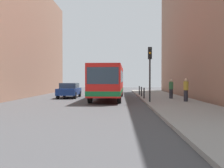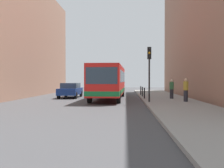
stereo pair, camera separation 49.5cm
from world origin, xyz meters
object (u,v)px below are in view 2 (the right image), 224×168
Objects in this scene: bollard_far at (141,91)px; pedestrian_mid_sidewalk at (172,89)px; traffic_light at (149,64)px; pedestrian_near_signal at (186,90)px; car_beside_bus at (71,90)px; bollard_near at (144,93)px; bollard_mid at (142,92)px; car_behind_bus at (108,88)px; bus at (109,81)px.

bollard_far is 0.56× the size of pedestrian_mid_sidewalk.
traffic_light reaches higher than pedestrian_near_signal.
car_beside_bus is at bearing 139.77° from traffic_light.
bollard_near is 1.00× the size of bollard_mid.
traffic_light is at bearing -89.35° from bollard_far.
bollard_far is at bearing -160.94° from car_beside_bus.
pedestrian_mid_sidewalk is (2.38, -2.71, 0.36)m from bollard_mid.
bollard_near is 0.54× the size of pedestrian_near_signal.
pedestrian_mid_sidewalk is (6.31, -10.42, 0.20)m from car_behind_bus.
car_beside_bus is at bearing 159.21° from bollard_near.
bollard_far is (3.20, 4.45, -1.10)m from bus.
pedestrian_near_signal is (10.12, -5.81, 0.25)m from car_beside_bus.
car_beside_bus is at bearing 179.34° from bollard_mid.
car_beside_bus is 1.08× the size of traffic_light.
traffic_light is (3.30, -4.33, 1.28)m from bus.
pedestrian_mid_sidewalk is at bearing 163.24° from car_beside_bus.
bus is 5.59m from traffic_light.
pedestrian_near_signal reaches higher than bollard_far.
bollard_near is at bearing -90.00° from bollard_mid.
car_behind_bus reaches higher than bollard_mid.
bollard_mid is (3.20, 1.79, -1.10)m from bus.
bollard_mid is (7.23, -0.08, -0.16)m from car_beside_bus.
bus is at bearing 93.49° from car_behind_bus.
car_behind_bus is 8.66m from bollard_mid.
pedestrian_mid_sidewalk is (2.38, -0.05, 0.36)m from bollard_near.
car_behind_bus is at bearing 110.76° from bollard_near.
bollard_mid is (-0.10, 6.12, -2.38)m from traffic_light.
bollard_mid is 6.43m from pedestrian_near_signal.
bollard_far is at bearing 90.65° from traffic_light.
traffic_light reaches higher than car_behind_bus.
bollard_far is (0.00, 5.32, 0.00)m from bollard_near.
traffic_light is at bearing 129.02° from bus.
pedestrian_mid_sidewalk is at bearing -66.10° from bollard_far.
pedestrian_near_signal reaches higher than pedestrian_mid_sidewalk.
car_beside_bus is at bearing -160.37° from bollard_far.
bus is 3.49m from bollard_near.
bus is 9.58m from car_behind_bus.
pedestrian_mid_sidewalk is at bearing -18.68° from pedestrian_near_signal.
car_behind_bus is 4.66× the size of bollard_mid.
bollard_near is at bearing 15.03° from pedestrian_near_signal.
bollard_far is at bearing 126.96° from car_behind_bus.
pedestrian_mid_sidewalk is at bearing 172.36° from bus.
pedestrian_near_signal is at bearing -63.23° from bollard_mid.
car_beside_bus is 2.63× the size of pedestrian_mid_sidewalk.
traffic_light is 4.20m from bollard_near.
bollard_far is at bearing -9.26° from pedestrian_near_signal.
pedestrian_near_signal is (2.89, -8.39, 0.41)m from bollard_far.
bollard_mid is 1.00× the size of bollard_far.
car_beside_bus is 4.65× the size of bollard_mid.
bollard_far is at bearing 90.00° from bollard_mid.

